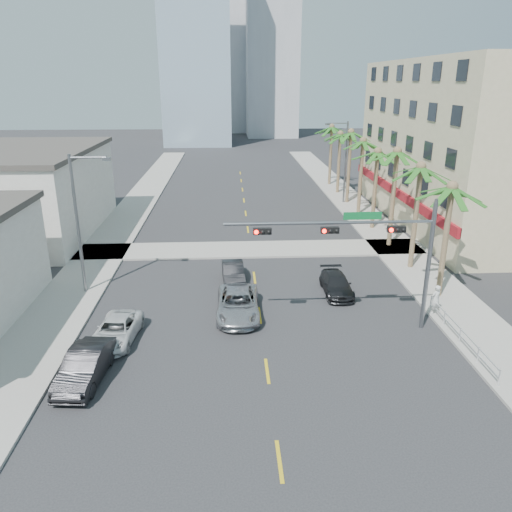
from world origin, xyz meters
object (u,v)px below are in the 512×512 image
Objects in this scene: traffic_signal_mast at (372,243)px; car_lane_center at (238,304)px; car_parked_far at (116,331)px; pedestrian at (436,299)px; car_lane_left at (233,273)px; car_lane_right at (336,284)px; car_parked_mid at (85,366)px.

car_lane_center is (-7.06, 2.13, -4.32)m from traffic_signal_mast.
car_parked_far is 18.22m from pedestrian.
car_lane_left is (-7.28, 7.40, -4.39)m from traffic_signal_mast.
pedestrian is (11.80, -5.95, 0.38)m from car_lane_left.
traffic_signal_mast is at bearing -49.15° from car_lane_left.
pedestrian reaches higher than car_lane_left.
car_lane_right is at bearing 29.38° from car_parked_far.
car_parked_mid is 0.86× the size of car_lane_center.
traffic_signal_mast is 2.09× the size of car_lane_center.
car_parked_mid is 1.03× the size of car_parked_far.
car_parked_far is at bearing -16.52° from pedestrian.
car_parked_mid is at bearing -124.36° from car_lane_left.
car_lane_center reaches higher than car_lane_left.
car_parked_far is 1.04× the size of car_lane_right.
car_lane_right is 2.39× the size of pedestrian.
car_lane_left is 7.09m from car_lane_right.
car_parked_mid is at bearing -93.91° from car_parked_far.
car_lane_center is 1.24× the size of car_lane_right.
pedestrian reaches higher than car_parked_mid.
car_parked_far is (0.63, 3.68, -0.14)m from car_parked_mid.
car_parked_mid is at bearing -163.22° from traffic_signal_mast.
car_lane_right is (6.70, -2.34, -0.04)m from car_lane_left.
car_parked_mid is 19.59m from pedestrian.
traffic_signal_mast is 6.21m from pedestrian.
traffic_signal_mast reaches higher than car_lane_right.
pedestrian is (11.57, -0.68, 0.31)m from car_lane_center.
car_lane_center is at bearing 47.16° from car_parked_mid.
traffic_signal_mast is 14.31m from car_parked_far.
car_lane_right is at bearing 25.37° from car_lane_center.
traffic_signal_mast reaches higher than car_parked_far.
traffic_signal_mast is at bearing 22.05° from car_parked_mid.
traffic_signal_mast is 2.50× the size of car_parked_far.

